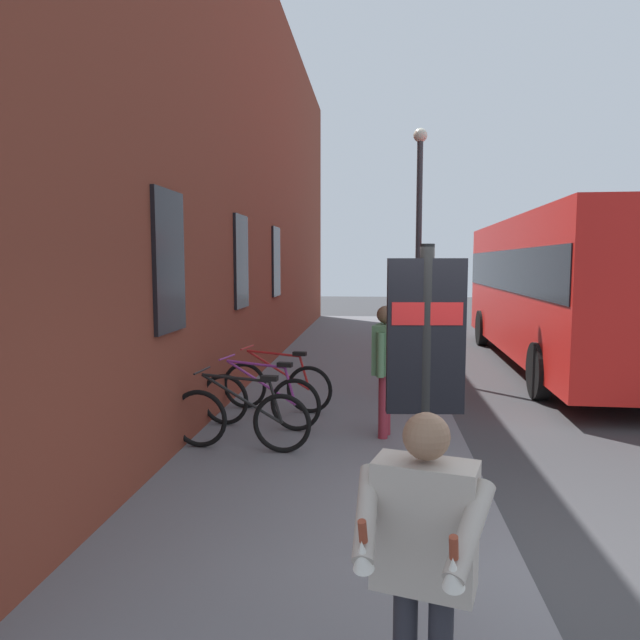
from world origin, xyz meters
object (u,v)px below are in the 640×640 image
bicycle_under_window (277,386)px  transit_info_sign (426,358)px  city_bus (560,283)px  street_lamp (419,229)px  tourist_with_hotdogs (423,547)px  pedestrian_by_facade (385,357)px  bicycle_beside_lamp (260,400)px  pedestrian_near_bus (412,342)px  bicycle_nearest_sign (241,419)px

bicycle_under_window → transit_info_sign: (-4.51, -1.86, 1.21)m
city_bus → street_lamp: bearing=115.6°
street_lamp → city_bus: bearing=-64.4°
tourist_with_hotdogs → bicycle_under_window: bearing=15.8°
pedestrian_by_facade → street_lamp: (4.59, -0.72, 1.90)m
transit_info_sign → street_lamp: street_lamp is taller
bicycle_beside_lamp → pedestrian_near_bus: 2.79m
pedestrian_by_facade → tourist_with_hotdogs: size_ratio=1.07×
bicycle_nearest_sign → street_lamp: bearing=-24.9°
transit_info_sign → pedestrian_near_bus: size_ratio=1.47×
transit_info_sign → pedestrian_by_facade: transit_info_sign is taller
bicycle_under_window → pedestrian_by_facade: 2.10m
city_bus → street_lamp: street_lamp is taller
bicycle_beside_lamp → tourist_with_hotdogs: bearing=-160.7°
pedestrian_near_bus → tourist_with_hotdogs: 6.83m
bicycle_beside_lamp → transit_info_sign: (-3.57, -1.93, 1.21)m
bicycle_nearest_sign → pedestrian_by_facade: 2.00m
bicycle_under_window → tourist_with_hotdogs: bearing=-164.2°
bicycle_nearest_sign → tourist_with_hotdogs: (-4.19, -1.84, 0.60)m
street_lamp → pedestrian_near_bus: bearing=174.3°
bicycle_nearest_sign → street_lamp: 6.40m
pedestrian_by_facade → street_lamp: street_lamp is taller
tourist_with_hotdogs → bicycle_nearest_sign: bearing=23.8°
bicycle_nearest_sign → pedestrian_by_facade: bearing=-67.2°
city_bus → street_lamp: 3.83m
bicycle_under_window → street_lamp: (3.42, -2.35, 2.55)m
bicycle_beside_lamp → transit_info_sign: transit_info_sign is taller
pedestrian_by_facade → tourist_with_hotdogs: pedestrian_by_facade is taller
bicycle_under_window → bicycle_beside_lamp: bearing=175.5°
bicycle_beside_lamp → tourist_with_hotdogs: (-5.15, -1.80, 0.60)m
pedestrian_by_facade → tourist_with_hotdogs: bearing=-178.8°
bicycle_nearest_sign → street_lamp: size_ratio=0.36×
bicycle_beside_lamp → city_bus: city_bus is taller
bicycle_under_window → tourist_with_hotdogs: 6.36m
bicycle_nearest_sign → transit_info_sign: bearing=-143.0°
pedestrian_by_facade → pedestrian_near_bus: bearing=-13.5°
bicycle_under_window → pedestrian_by_facade: (-1.17, -1.62, 0.66)m
city_bus → tourist_with_hotdogs: city_bus is taller
bicycle_nearest_sign → city_bus: (6.90, -5.77, 1.41)m
bicycle_nearest_sign → pedestrian_near_bus: size_ratio=1.08×
bicycle_under_window → street_lamp: 4.87m
bicycle_beside_lamp → transit_info_sign: bearing=-151.6°
bicycle_under_window → transit_info_sign: size_ratio=0.73×
bicycle_nearest_sign → bicycle_beside_lamp: bearing=-2.6°
bicycle_nearest_sign → transit_info_sign: (-2.62, -1.97, 1.21)m
tourist_with_hotdogs → transit_info_sign: bearing=-4.6°
bicycle_nearest_sign → city_bus: size_ratio=0.17×
pedestrian_near_bus → tourist_with_hotdogs: size_ratio=1.02×
bicycle_nearest_sign → bicycle_under_window: size_ratio=1.01×
bicycle_beside_lamp → tourist_with_hotdogs: tourist_with_hotdogs is taller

